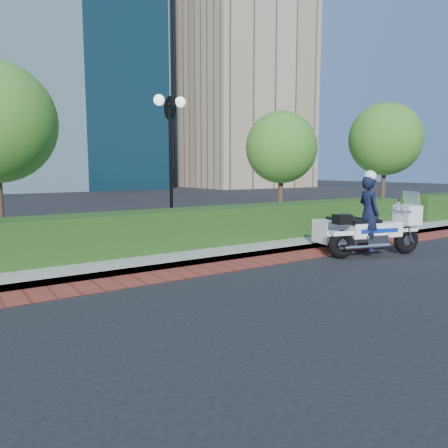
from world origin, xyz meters
TOP-DOWN VIEW (x-y plane):
  - ground at (0.00, 0.00)m, footprint 120.00×120.00m
  - brick_strip at (0.00, 1.50)m, footprint 60.00×1.00m
  - sidewalk at (0.00, 6.00)m, footprint 60.00×8.00m
  - hedge_main at (0.00, 3.60)m, footprint 18.00×1.20m
  - lamppost at (1.00, 5.20)m, footprint 1.02×0.70m
  - tree_c at (6.50, 6.50)m, footprint 2.80×2.80m
  - tree_d at (13.00, 6.50)m, footprint 3.40×3.40m
  - tower_right at (28.00, 38.00)m, footprint 14.00×12.00m
  - police_motorcycle at (4.32, 0.78)m, footprint 2.65×2.26m

SIDE VIEW (x-z plane):
  - ground at x=0.00m, z-range 0.00..0.00m
  - brick_strip at x=0.00m, z-range 0.00..0.01m
  - sidewalk at x=0.00m, z-range 0.00..0.15m
  - hedge_main at x=0.00m, z-range 0.15..1.15m
  - police_motorcycle at x=4.32m, z-range -0.34..1.84m
  - lamppost at x=1.00m, z-range 0.85..5.06m
  - tree_c at x=6.50m, z-range 0.90..5.20m
  - tree_d at x=13.00m, z-range 1.03..6.19m
  - tower_right at x=28.00m, z-range 0.00..28.00m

